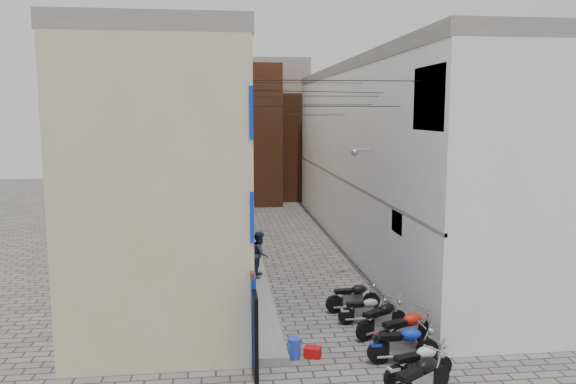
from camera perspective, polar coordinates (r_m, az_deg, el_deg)
name	(u,v)px	position (r m, az deg, el deg)	size (l,w,h in m)	color
ground	(349,363)	(15.67, 6.23, -16.90)	(90.00, 90.00, 0.00)	#5E5B59
plinth	(248,246)	(27.62, -4.08, -5.52)	(0.90, 26.00, 0.25)	gray
building_left	(185,158)	(26.91, -10.42, 3.44)	(5.10, 27.00, 9.00)	#C0B691
building_right	(390,156)	(28.15, 10.34, 3.66)	(5.94, 26.00, 9.00)	white
building_far_brick_left	(238,135)	(41.87, -5.08, 5.84)	(6.00, 6.00, 10.00)	brown
building_far_brick_right	(301,146)	(44.35, 1.34, 4.69)	(5.00, 6.00, 8.00)	brown
building_far_concrete	(260,126)	(47.95, -2.91, 6.73)	(8.00, 5.00, 11.00)	gray
far_shopfront	(269,190)	(39.53, -1.99, 0.20)	(2.00, 0.30, 2.40)	black
overhead_wires	(307,99)	(21.72, 1.92, 9.44)	(5.80, 13.02, 1.32)	black
motorcycle_a	(420,377)	(13.81, 13.26, -17.82)	(0.68, 2.15, 1.24)	black
motorcycle_b	(419,362)	(14.65, 13.16, -16.47)	(0.62, 1.97, 1.14)	silver
motorcycle_c	(403,342)	(15.71, 11.63, -14.71)	(0.62, 1.95, 1.13)	#0C29BE
motorcycle_d	(406,328)	(16.49, 11.89, -13.37)	(0.68, 2.15, 1.25)	#B5190C
motorcycle_e	(382,317)	(17.34, 9.51, -12.39)	(0.63, 1.99, 1.15)	black
motorcycle_f	(365,309)	(18.17, 7.81, -11.65)	(0.54, 1.70, 0.99)	#9C9BA0
motorcycle_g	(353,295)	(19.17, 6.65, -10.39)	(0.60, 1.90, 1.10)	black
person_a	(249,267)	(20.64, -3.99, -7.65)	(0.56, 0.37, 1.54)	brown
person_b	(260,254)	(22.04, -2.87, -6.29)	(0.87, 0.68, 1.79)	#2E3045
water_jug_near	(292,350)	(15.78, 0.45, -15.72)	(0.30, 0.30, 0.47)	blue
water_jug_far	(294,348)	(15.77, 0.63, -15.58)	(0.35, 0.35, 0.55)	blue
red_crate	(313,352)	(15.89, 2.51, -15.94)	(0.44, 0.33, 0.28)	#BD0D0E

